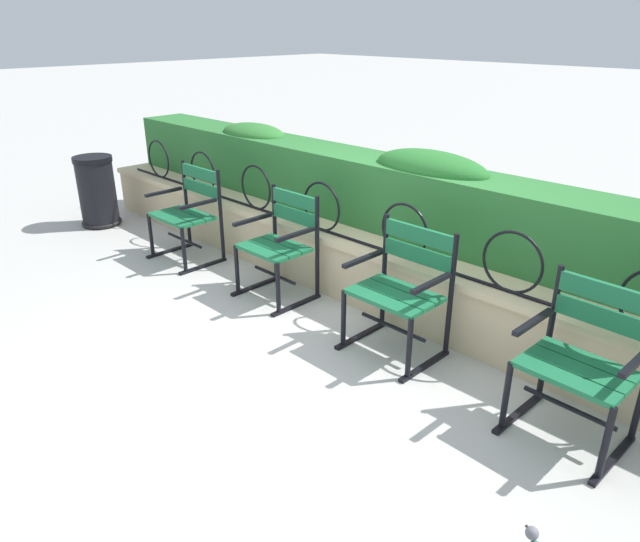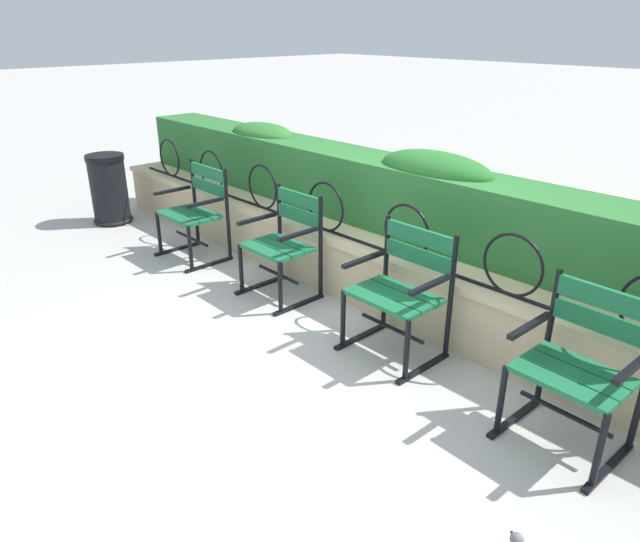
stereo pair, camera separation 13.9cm
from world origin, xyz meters
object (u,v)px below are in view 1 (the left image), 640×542
(park_chair_centre_left, at_px, (281,243))
(park_chair_rightmost, at_px, (584,360))
(trash_bin, at_px, (97,193))
(park_chair_centre_right, at_px, (402,287))
(park_chair_leftmost, at_px, (189,211))

(park_chair_centre_left, bearing_deg, park_chair_rightmost, -1.07)
(trash_bin, bearing_deg, park_chair_centre_right, 3.16)
(park_chair_centre_left, height_order, trash_bin, park_chair_centre_left)
(park_chair_centre_right, bearing_deg, park_chair_centre_left, 179.69)
(park_chair_leftmost, bearing_deg, trash_bin, -174.07)
(park_chair_centre_right, height_order, park_chair_rightmost, park_chair_centre_right)
(park_chair_centre_left, distance_m, trash_bin, 2.85)
(park_chair_centre_right, relative_size, trash_bin, 1.14)
(park_chair_leftmost, distance_m, trash_bin, 1.61)
(park_chair_leftmost, distance_m, park_chair_centre_left, 1.25)
(trash_bin, bearing_deg, park_chair_leftmost, 5.93)
(park_chair_centre_right, xyz_separation_m, park_chair_rightmost, (1.25, -0.04, -0.00))
(park_chair_centre_left, xyz_separation_m, trash_bin, (-2.84, -0.23, -0.09))
(park_chair_centre_left, relative_size, trash_bin, 1.13)
(park_chair_leftmost, relative_size, park_chair_centre_right, 1.00)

